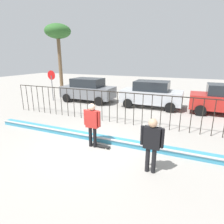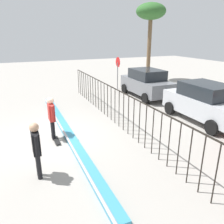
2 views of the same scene
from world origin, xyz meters
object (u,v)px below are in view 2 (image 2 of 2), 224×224
(skateboard, at_px, (57,140))
(parked_car_gray, at_px, (147,83))
(camera_operator, at_px, (36,146))
(palm_tree_short, at_px, (151,14))
(stop_sign, at_px, (118,69))
(parked_car_silver, at_px, (205,102))
(skateboarder, at_px, (52,115))

(skateboard, xyz_separation_m, parked_car_gray, (-4.64, 7.07, 0.91))
(camera_operator, xyz_separation_m, palm_tree_short, (-12.11, 11.40, 4.80))
(stop_sign, xyz_separation_m, palm_tree_short, (-2.36, 4.27, 4.24))
(camera_operator, xyz_separation_m, parked_car_silver, (-1.67, 8.15, -0.09))
(skateboarder, relative_size, parked_car_gray, 0.42)
(palm_tree_short, bearing_deg, parked_car_gray, -32.93)
(skateboarder, height_order, parked_car_gray, parked_car_gray)
(skateboarder, bearing_deg, skateboard, 21.05)
(skateboarder, distance_m, skateboard, 1.07)
(palm_tree_short, bearing_deg, skateboard, -46.61)
(parked_car_silver, distance_m, palm_tree_short, 11.97)
(skateboarder, distance_m, stop_sign, 9.60)
(camera_operator, bearing_deg, skateboard, -10.05)
(camera_operator, bearing_deg, parked_car_silver, -65.99)
(skateboard, bearing_deg, camera_operator, -13.69)
(skateboarder, height_order, camera_operator, skateboarder)
(skateboard, height_order, palm_tree_short, palm_tree_short)
(parked_car_gray, bearing_deg, camera_operator, -47.99)
(parked_car_gray, distance_m, stop_sign, 3.11)
(parked_car_silver, xyz_separation_m, stop_sign, (-8.08, -1.02, 0.64))
(skateboarder, height_order, parked_car_silver, parked_car_silver)
(parked_car_silver, bearing_deg, skateboarder, -98.16)
(skateboarder, relative_size, parked_car_silver, 0.42)
(skateboard, xyz_separation_m, parked_car_silver, (0.52, 7.24, 0.91))
(skateboard, bearing_deg, palm_tree_short, 142.15)
(skateboarder, distance_m, parked_car_silver, 7.35)
(parked_car_silver, height_order, palm_tree_short, palm_tree_short)
(skateboarder, distance_m, parked_car_gray, 8.34)
(camera_operator, height_order, parked_car_gray, parked_car_gray)
(palm_tree_short, bearing_deg, skateboarder, -47.72)
(parked_car_gray, xyz_separation_m, palm_tree_short, (-5.28, 3.42, 4.89))
(stop_sign, relative_size, palm_tree_short, 0.37)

